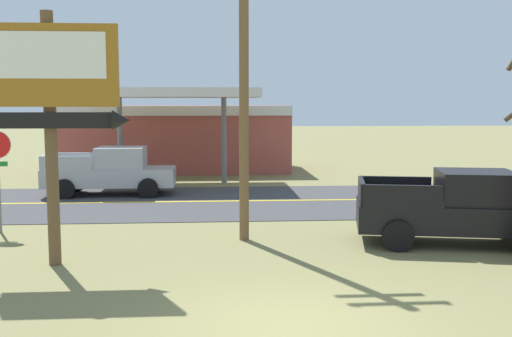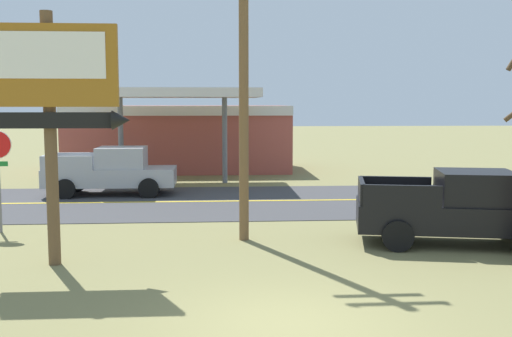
{
  "view_description": "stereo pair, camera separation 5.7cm",
  "coord_description": "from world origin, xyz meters",
  "px_view_note": "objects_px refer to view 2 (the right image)",
  "views": [
    {
      "loc": [
        -1.27,
        -9.75,
        3.71
      ],
      "look_at": [
        0.0,
        8.0,
        1.8
      ],
      "focal_mm": 42.44,
      "sensor_mm": 36.0,
      "label": 1
    },
    {
      "loc": [
        -1.21,
        -9.75,
        3.71
      ],
      "look_at": [
        0.0,
        8.0,
        1.8
      ],
      "focal_mm": 42.44,
      "sensor_mm": 36.0,
      "label": 2
    }
  ],
  "objects_px": {
    "motel_sign": "(51,92)",
    "pickup_black_parked_on_lawn": "(460,209)",
    "pickup_silver_on_road": "(113,172)",
    "utility_pole": "(244,55)",
    "gas_station": "(180,136)"
  },
  "relations": [
    {
      "from": "pickup_black_parked_on_lawn",
      "to": "pickup_silver_on_road",
      "type": "height_order",
      "value": "same"
    },
    {
      "from": "pickup_silver_on_road",
      "to": "gas_station",
      "type": "bearing_deg",
      "value": 76.37
    },
    {
      "from": "motel_sign",
      "to": "pickup_black_parked_on_lawn",
      "type": "xyz_separation_m",
      "value": [
        10.07,
        1.42,
        -3.0
      ]
    },
    {
      "from": "gas_station",
      "to": "pickup_black_parked_on_lawn",
      "type": "distance_m",
      "value": 20.44
    },
    {
      "from": "motel_sign",
      "to": "gas_station",
      "type": "height_order",
      "value": "motel_sign"
    },
    {
      "from": "motel_sign",
      "to": "pickup_silver_on_road",
      "type": "distance_m",
      "value": 11.3
    },
    {
      "from": "utility_pole",
      "to": "pickup_silver_on_road",
      "type": "relative_size",
      "value": 1.81
    },
    {
      "from": "pickup_silver_on_road",
      "to": "pickup_black_parked_on_lawn",
      "type": "bearing_deg",
      "value": -41.8
    },
    {
      "from": "gas_station",
      "to": "utility_pole",
      "type": "bearing_deg",
      "value": -81.24
    },
    {
      "from": "motel_sign",
      "to": "pickup_black_parked_on_lawn",
      "type": "relative_size",
      "value": 1.05
    },
    {
      "from": "motel_sign",
      "to": "gas_station",
      "type": "bearing_deg",
      "value": 85.13
    },
    {
      "from": "motel_sign",
      "to": "pickup_silver_on_road",
      "type": "xyz_separation_m",
      "value": [
        -0.51,
        10.88,
        -3.0
      ]
    },
    {
      "from": "motel_sign",
      "to": "utility_pole",
      "type": "relative_size",
      "value": 0.61
    },
    {
      "from": "utility_pole",
      "to": "motel_sign",
      "type": "bearing_deg",
      "value": -151.66
    },
    {
      "from": "utility_pole",
      "to": "gas_station",
      "type": "xyz_separation_m",
      "value": [
        -2.72,
        17.66,
        -3.06
      ]
    }
  ]
}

